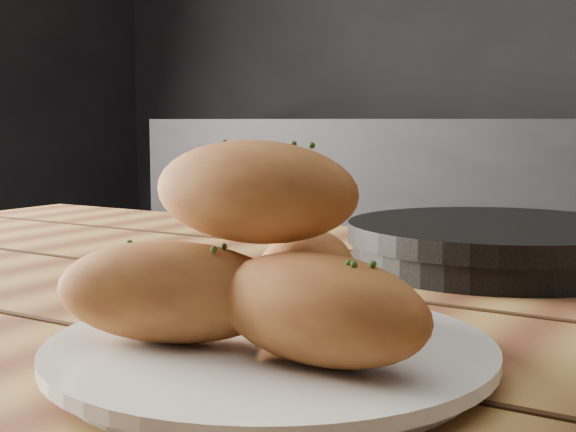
% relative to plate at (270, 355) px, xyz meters
% --- Properties ---
extents(plate, '(0.26, 0.26, 0.02)m').
position_rel_plate_xyz_m(plate, '(0.00, 0.00, 0.00)').
color(plate, white).
rests_on(plate, table).
extents(bread_rolls, '(0.24, 0.21, 0.12)m').
position_rel_plate_xyz_m(bread_rolls, '(-0.00, -0.00, 0.05)').
color(bread_rolls, '#A7692E').
rests_on(bread_rolls, plate).
extents(skillet, '(0.42, 0.30, 0.05)m').
position_rel_plate_xyz_m(skillet, '(0.01, 0.40, 0.01)').
color(skillet, black).
rests_on(skillet, table).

